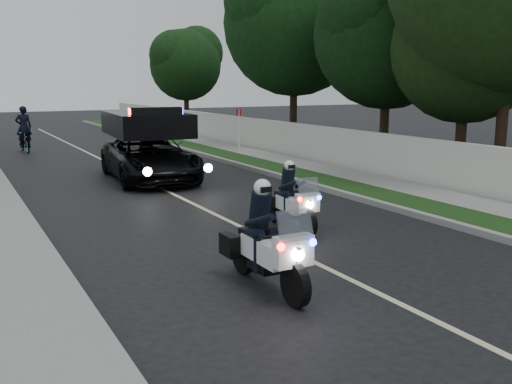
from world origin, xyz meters
TOP-DOWN VIEW (x-y plane):
  - ground at (0.00, 0.00)m, footprint 120.00×120.00m
  - curb_right at (4.10, 10.00)m, footprint 0.20×60.00m
  - grass_verge at (4.80, 10.00)m, footprint 1.20×60.00m
  - sidewalk_right at (6.10, 10.00)m, footprint 1.40×60.00m
  - property_wall at (7.10, 10.00)m, footprint 0.22×60.00m
  - curb_left at (-4.10, 10.00)m, footprint 0.20×60.00m
  - lane_marking at (0.00, 10.00)m, footprint 0.12×50.00m
  - police_moto_left at (-1.38, 0.52)m, footprint 0.72×2.02m
  - police_moto_right at (0.93, 3.55)m, footprint 0.72×1.79m
  - police_suv at (0.19, 11.14)m, footprint 2.85×5.47m
  - bicycle at (-2.46, 21.24)m, footprint 0.78×1.86m
  - cyclist at (-2.46, 21.24)m, footprint 0.70×0.48m
  - sign_post at (6.00, 16.30)m, footprint 0.42×0.42m
  - tree_right_a at (9.83, 7.08)m, footprint 6.00×6.00m
  - tree_right_b at (10.00, 5.60)m, footprint 9.98×9.98m
  - tree_right_c at (9.91, 11.11)m, footprint 6.94×6.94m
  - tree_right_d at (9.56, 17.44)m, footprint 8.62×8.62m
  - tree_right_e at (9.87, 32.52)m, footprint 6.37×6.37m

SIDE VIEW (x-z plane):
  - ground at x=0.00m, z-range 0.00..0.00m
  - police_moto_left at x=-1.38m, z-range -0.86..0.86m
  - police_moto_right at x=0.93m, z-range -0.75..0.75m
  - police_suv at x=0.19m, z-range -1.29..1.29m
  - bicycle at x=-2.46m, z-range -0.48..0.48m
  - cyclist at x=-2.46m, z-range -0.95..0.95m
  - sign_post at x=6.00m, z-range -1.02..1.02m
  - tree_right_a at x=9.83m, z-range -4.13..4.13m
  - tree_right_b at x=10.00m, z-range -6.37..6.37m
  - tree_right_c at x=9.91m, z-range -4.82..4.82m
  - tree_right_d at x=9.56m, z-range -5.71..5.71m
  - tree_right_e at x=9.87m, z-range -4.21..4.21m
  - lane_marking at x=0.00m, z-range 0.00..0.01m
  - curb_right at x=4.10m, z-range 0.00..0.15m
  - curb_left at x=-4.10m, z-range 0.00..0.15m
  - grass_verge at x=4.80m, z-range 0.00..0.16m
  - sidewalk_right at x=6.10m, z-range 0.00..0.16m
  - property_wall at x=7.10m, z-range 0.00..1.50m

